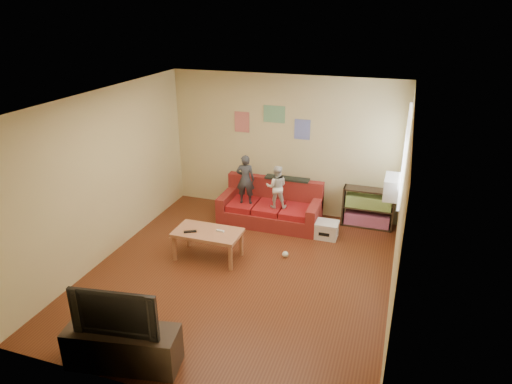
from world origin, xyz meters
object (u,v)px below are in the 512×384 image
(child_a, at_px, (245,179))
(bookshelf, at_px, (368,210))
(file_box, at_px, (326,230))
(child_b, at_px, (276,187))
(sofa, at_px, (271,208))
(coffee_table, at_px, (208,235))
(tv_stand, at_px, (123,347))
(television, at_px, (118,309))

(child_a, xyz_separation_m, bookshelf, (2.22, 0.54, -0.53))
(file_box, bearing_deg, child_b, 171.04)
(sofa, height_order, coffee_table, sofa)
(child_a, xyz_separation_m, child_b, (0.60, 0.00, -0.07))
(child_a, height_order, coffee_table, child_a)
(bookshelf, distance_m, tv_stand, 5.06)
(sofa, xyz_separation_m, television, (-0.53, -4.13, 0.50))
(child_a, bearing_deg, child_b, 169.73)
(bookshelf, bearing_deg, television, -116.96)
(sofa, height_order, television, television)
(sofa, relative_size, child_a, 1.99)
(tv_stand, bearing_deg, child_a, 78.82)
(coffee_table, xyz_separation_m, television, (0.06, -2.51, 0.36))
(bookshelf, height_order, file_box, bookshelf)
(child_b, relative_size, television, 0.80)
(sofa, bearing_deg, tv_stand, -97.27)
(child_b, bearing_deg, tv_stand, 65.83)
(child_b, distance_m, bookshelf, 1.77)
(sofa, bearing_deg, television, -97.27)
(child_b, xyz_separation_m, coffee_table, (-0.73, -1.46, -0.38))
(bookshelf, bearing_deg, sofa, -167.90)
(sofa, height_order, bookshelf, sofa)
(television, bearing_deg, coffee_table, 82.88)
(child_a, distance_m, television, 3.97)
(sofa, height_order, child_a, child_a)
(coffee_table, distance_m, tv_stand, 2.52)
(child_b, xyz_separation_m, file_box, (0.97, -0.15, -0.64))
(sofa, height_order, tv_stand, sofa)
(child_b, relative_size, tv_stand, 0.62)
(file_box, distance_m, television, 4.20)
(bookshelf, bearing_deg, child_a, -166.25)
(bookshelf, bearing_deg, file_box, -133.13)
(child_b, xyz_separation_m, television, (-0.68, -3.97, -0.02))
(child_b, distance_m, television, 4.02)
(sofa, distance_m, tv_stand, 4.17)
(tv_stand, bearing_deg, coffee_table, 81.18)
(coffee_table, bearing_deg, bookshelf, 40.41)
(child_a, distance_m, child_b, 0.60)
(bookshelf, relative_size, tv_stand, 0.72)
(coffee_table, xyz_separation_m, tv_stand, (0.06, -2.51, -0.17))
(child_b, distance_m, file_box, 1.17)
(file_box, xyz_separation_m, tv_stand, (-1.64, -3.81, 0.09))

